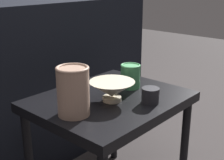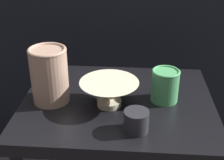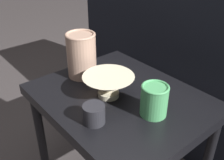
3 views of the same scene
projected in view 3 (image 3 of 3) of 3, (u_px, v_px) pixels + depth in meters
table at (120, 109)px, 0.97m from camera, size 0.61×0.50×0.50m
couch_backdrop at (212, 64)px, 1.32m from camera, size 1.42×0.50×0.85m
bowl at (108, 84)px, 0.91m from camera, size 0.18×0.18×0.08m
vase_textured_left at (81, 54)px, 1.02m from camera, size 0.12×0.12×0.18m
vase_colorful_right at (154, 100)px, 0.82m from camera, size 0.09×0.09×0.11m
cup at (94, 114)px, 0.80m from camera, size 0.07×0.07×0.06m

